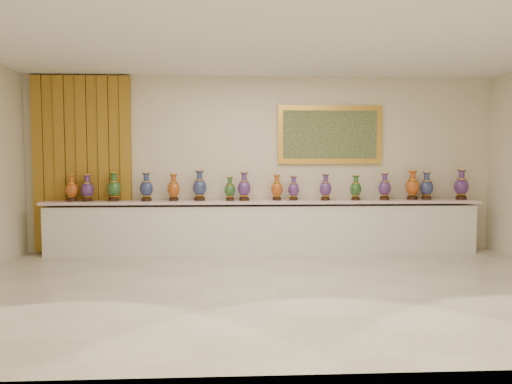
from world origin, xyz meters
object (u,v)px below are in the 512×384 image
vase_0 (72,189)px  vase_1 (87,189)px  counter (263,228)px  vase_2 (114,188)px

vase_0 → vase_1: vase_1 is taller
counter → vase_1: (-2.91, -0.03, 0.66)m
vase_0 → vase_1: size_ratio=1.00×
counter → vase_0: vase_0 is taller
counter → vase_2: (-2.47, -0.04, 0.68)m
vase_2 → counter: bearing=1.0°
vase_0 → vase_2: bearing=0.9°
vase_1 → vase_2: vase_2 is taller
vase_0 → vase_2: 0.68m
vase_0 → vase_2: size_ratio=0.93×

